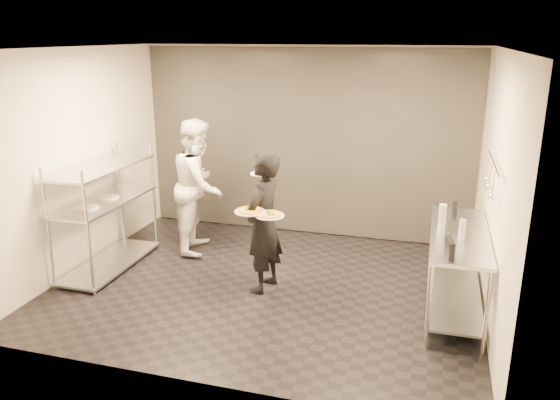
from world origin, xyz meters
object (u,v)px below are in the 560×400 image
(pizza_plate_far, at_px, (269,215))
(bottle_clear, at_px, (462,230))
(pass_rack, at_px, (106,211))
(bottle_green, at_px, (442,217))
(salad_plate, at_px, (261,172))
(prep_counter, at_px, (457,258))
(pos_monitor, at_px, (450,248))
(waiter, at_px, (263,223))
(chef, at_px, (199,186))
(bottle_dark, at_px, (455,210))
(pizza_plate_near, at_px, (250,211))

(pizza_plate_far, relative_size, bottle_clear, 1.51)
(pass_rack, xyz_separation_m, bottle_green, (4.14, 0.05, 0.29))
(pass_rack, xyz_separation_m, salad_plate, (2.04, 0.22, 0.60))
(prep_counter, height_order, pos_monitor, pos_monitor)
(pass_rack, relative_size, bottle_clear, 7.30)
(waiter, bearing_deg, salad_plate, -148.05)
(chef, height_order, bottle_clear, chef)
(pizza_plate_far, bearing_deg, chef, 138.88)
(prep_counter, xyz_separation_m, bottle_green, (-0.19, 0.05, 0.44))
(waiter, height_order, salad_plate, waiter)
(waiter, distance_m, salad_plate, 0.61)
(bottle_dark, bearing_deg, bottle_green, -108.72)
(prep_counter, relative_size, chef, 0.97)
(pizza_plate_near, distance_m, pizza_plate_far, 0.23)
(waiter, xyz_separation_m, bottle_green, (1.99, 0.11, 0.22))
(bottle_green, bearing_deg, chef, 165.00)
(pizza_plate_near, bearing_deg, bottle_clear, 2.33)
(salad_plate, xyz_separation_m, bottle_green, (2.10, -0.17, -0.31))
(waiter, bearing_deg, bottle_dark, 113.72)
(prep_counter, distance_m, chef, 3.56)
(pos_monitor, height_order, bottle_green, bottle_green)
(prep_counter, xyz_separation_m, bottle_clear, (0.01, -0.22, 0.40))
(chef, relative_size, pos_monitor, 7.63)
(prep_counter, distance_m, salad_plate, 2.42)
(salad_plate, xyz_separation_m, pos_monitor, (2.17, -0.93, -0.36))
(waiter, height_order, chef, chef)
(bottle_green, height_order, bottle_dark, bottle_green)
(pizza_plate_near, xyz_separation_m, pos_monitor, (2.14, -0.41, -0.05))
(pass_rack, relative_size, prep_counter, 0.89)
(prep_counter, height_order, bottle_dark, bottle_dark)
(chef, relative_size, pizza_plate_near, 5.42)
(chef, bearing_deg, waiter, -139.30)
(pizza_plate_far, height_order, bottle_clear, bottle_clear)
(prep_counter, xyz_separation_m, bottle_dark, (-0.06, 0.45, 0.40))
(waiter, distance_m, bottle_dark, 2.19)
(pass_rack, bearing_deg, prep_counter, 0.03)
(waiter, relative_size, pizza_plate_near, 4.91)
(waiter, xyz_separation_m, chef, (-1.25, 0.98, 0.09))
(salad_plate, height_order, bottle_clear, salad_plate)
(bottle_dark, bearing_deg, salad_plate, -173.92)
(chef, distance_m, bottle_clear, 3.62)
(pizza_plate_near, xyz_separation_m, pizza_plate_far, (0.23, -0.00, -0.02))
(waiter, height_order, bottle_green, waiter)
(prep_counter, height_order, pizza_plate_near, pizza_plate_near)
(pizza_plate_near, xyz_separation_m, bottle_clear, (2.26, 0.09, -0.03))
(salad_plate, bearing_deg, bottle_green, -4.58)
(pos_monitor, bearing_deg, waiter, 152.17)
(salad_plate, height_order, bottle_green, salad_plate)
(bottle_clear, bearing_deg, bottle_dark, 95.32)
(pizza_plate_near, bearing_deg, pos_monitor, -10.84)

